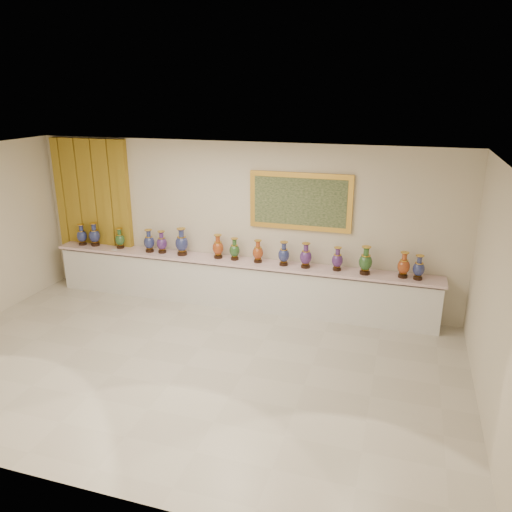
# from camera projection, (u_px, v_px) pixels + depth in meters

# --- Properties ---
(ground) EXTENTS (8.00, 8.00, 0.00)m
(ground) POSITION_uv_depth(u_px,v_px,m) (185.00, 365.00, 7.33)
(ground) COLOR beige
(ground) RESTS_ON ground
(room) EXTENTS (8.00, 8.00, 8.00)m
(room) POSITION_uv_depth(u_px,v_px,m) (124.00, 212.00, 9.70)
(room) COLOR beige
(room) RESTS_ON ground
(counter) EXTENTS (7.28, 0.48, 0.90)m
(counter) POSITION_uv_depth(u_px,v_px,m) (236.00, 283.00, 9.25)
(counter) COLOR white
(counter) RESTS_ON ground
(vase_0) EXTENTS (0.20, 0.20, 0.42)m
(vase_0) POSITION_uv_depth(u_px,v_px,m) (82.00, 236.00, 9.93)
(vase_0) COLOR black
(vase_0) RESTS_ON counter
(vase_1) EXTENTS (0.28, 0.28, 0.46)m
(vase_1) POSITION_uv_depth(u_px,v_px,m) (95.00, 235.00, 9.87)
(vase_1) COLOR black
(vase_1) RESTS_ON counter
(vase_2) EXTENTS (0.22, 0.22, 0.40)m
(vase_2) POSITION_uv_depth(u_px,v_px,m) (120.00, 239.00, 9.72)
(vase_2) COLOR black
(vase_2) RESTS_ON counter
(vase_3) EXTENTS (0.21, 0.21, 0.44)m
(vase_3) POSITION_uv_depth(u_px,v_px,m) (149.00, 242.00, 9.49)
(vase_3) COLOR black
(vase_3) RESTS_ON counter
(vase_4) EXTENTS (0.25, 0.25, 0.43)m
(vase_4) POSITION_uv_depth(u_px,v_px,m) (162.00, 243.00, 9.44)
(vase_4) COLOR black
(vase_4) RESTS_ON counter
(vase_5) EXTENTS (0.32, 0.32, 0.52)m
(vase_5) POSITION_uv_depth(u_px,v_px,m) (182.00, 243.00, 9.30)
(vase_5) COLOR black
(vase_5) RESTS_ON counter
(vase_6) EXTENTS (0.26, 0.26, 0.44)m
(vase_6) POSITION_uv_depth(u_px,v_px,m) (218.00, 248.00, 9.14)
(vase_6) COLOR black
(vase_6) RESTS_ON counter
(vase_7) EXTENTS (0.22, 0.22, 0.41)m
(vase_7) POSITION_uv_depth(u_px,v_px,m) (235.00, 250.00, 9.05)
(vase_7) COLOR black
(vase_7) RESTS_ON counter
(vase_8) EXTENTS (0.23, 0.23, 0.41)m
(vase_8) POSITION_uv_depth(u_px,v_px,m) (258.00, 252.00, 8.91)
(vase_8) COLOR black
(vase_8) RESTS_ON counter
(vase_9) EXTENTS (0.22, 0.22, 0.43)m
(vase_9) POSITION_uv_depth(u_px,v_px,m) (284.00, 255.00, 8.76)
(vase_9) COLOR black
(vase_9) RESTS_ON counter
(vase_10) EXTENTS (0.24, 0.24, 0.45)m
(vase_10) POSITION_uv_depth(u_px,v_px,m) (306.00, 257.00, 8.64)
(vase_10) COLOR black
(vase_10) RESTS_ON counter
(vase_11) EXTENTS (0.21, 0.21, 0.41)m
(vase_11) POSITION_uv_depth(u_px,v_px,m) (337.00, 260.00, 8.52)
(vase_11) COLOR black
(vase_11) RESTS_ON counter
(vase_12) EXTENTS (0.29, 0.29, 0.49)m
(vase_12) POSITION_uv_depth(u_px,v_px,m) (366.00, 262.00, 8.33)
(vase_12) COLOR black
(vase_12) RESTS_ON counter
(vase_13) EXTENTS (0.27, 0.27, 0.44)m
(vase_13) POSITION_uv_depth(u_px,v_px,m) (404.00, 266.00, 8.19)
(vase_13) COLOR black
(vase_13) RESTS_ON counter
(vase_14) EXTENTS (0.23, 0.23, 0.41)m
(vase_14) POSITION_uv_depth(u_px,v_px,m) (419.00, 269.00, 8.10)
(vase_14) COLOR black
(vase_14) RESTS_ON counter
(label_card) EXTENTS (0.10, 0.06, 0.00)m
(label_card) POSITION_uv_depth(u_px,v_px,m) (115.00, 250.00, 9.65)
(label_card) COLOR white
(label_card) RESTS_ON counter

